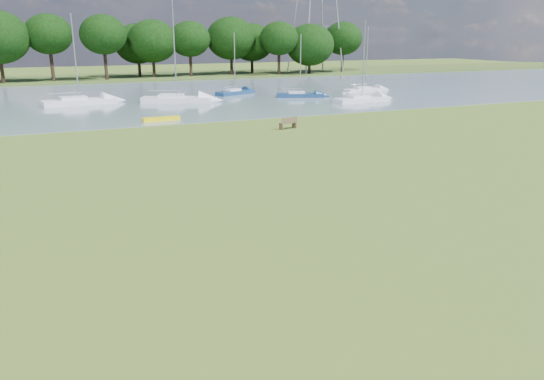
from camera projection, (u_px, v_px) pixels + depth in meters
name	position (u px, v px, depth m)	size (l,w,h in m)	color
ground	(217.00, 215.00, 20.69)	(220.00, 220.00, 0.00)	olive
river	(97.00, 100.00, 57.60)	(220.00, 40.00, 0.10)	gray
far_bank	(76.00, 79.00, 83.97)	(220.00, 20.00, 0.40)	#4C6626
riverbank_bench	(288.00, 123.00, 39.53)	(1.54, 0.79, 0.91)	brown
kayak	(161.00, 119.00, 43.13)	(3.01, 0.70, 0.30)	yellow
tree_line	(4.00, 41.00, 75.17)	(123.79, 8.15, 9.87)	black
sailboat_0	(365.00, 89.00, 64.66)	(5.66, 1.97, 7.67)	white
sailboat_1	(78.00, 100.00, 52.83)	(7.22, 2.97, 8.73)	white
sailboat_3	(235.00, 91.00, 62.06)	(5.24, 3.42, 7.00)	navy
sailboat_4	(300.00, 94.00, 59.31)	(5.38, 3.19, 6.81)	navy
sailboat_5	(176.00, 97.00, 55.04)	(7.39, 4.69, 10.09)	white
sailboat_7	(361.00, 98.00, 55.25)	(6.43, 2.37, 8.27)	white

